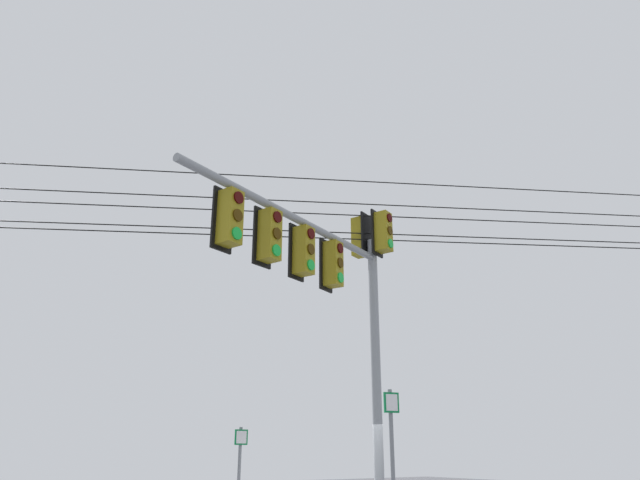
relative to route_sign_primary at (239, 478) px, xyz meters
The scene contains 4 objects.
signal_mast_assembly 4.80m from the route_sign_primary, 96.14° to the left, with size 5.66×2.71×7.08m.
route_sign_primary is the anchor object (origin of this frame).
route_sign_secondary 4.48m from the route_sign_primary, 96.34° to the left, with size 0.27×0.11×2.95m.
overhead_wire_span 5.90m from the route_sign_primary, 109.05° to the left, with size 25.31×11.03×2.23m.
Camera 1 is at (7.02, 9.69, 1.99)m, focal length 33.18 mm.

